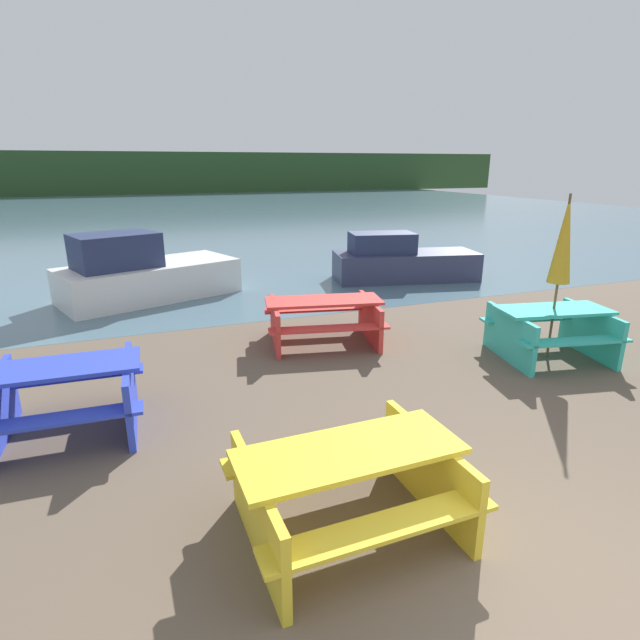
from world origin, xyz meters
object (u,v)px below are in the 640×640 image
Objects in this scene: picnic_table_teal at (551,328)px; boat_second at (401,262)px; picnic_table_yellow at (349,480)px; boat at (143,274)px; picnic_table_blue at (65,393)px; umbrella_gold at (564,240)px; picnic_table_red at (323,316)px.

picnic_table_teal is 0.49× the size of boat_second.
boat reaches higher than picnic_table_yellow.
picnic_table_blue is 0.41× the size of boat.
umbrella_gold is (4.39, 2.36, 1.35)m from picnic_table_yellow.
boat is (-5.63, 5.87, 0.08)m from picnic_table_teal.
boat is 1.06× the size of boat_second.
picnic_table_red is (3.66, 1.71, -0.02)m from picnic_table_blue.
picnic_table_blue is 4.04m from picnic_table_red.
picnic_table_yellow is at bearing -151.73° from picnic_table_teal.
picnic_table_blue is at bearing 178.87° from umbrella_gold.
picnic_table_yellow is 0.97× the size of picnic_table_teal.
boat is (-2.66, 4.03, 0.09)m from picnic_table_red.
picnic_table_red is 4.83m from boat.
picnic_table_teal is (4.39, 2.36, 0.02)m from picnic_table_yellow.
picnic_table_red is 3.75m from umbrella_gold.
picnic_table_teal reaches higher than picnic_table_yellow.
picnic_table_yellow is 8.33m from boat.
umbrella_gold reaches higher than picnic_table_blue.
umbrella_gold reaches higher than picnic_table_teal.
boat_second is at bearing 46.17° from picnic_table_red.
picnic_table_yellow is at bearing -47.93° from picnic_table_blue.
boat is at bearing 133.80° from umbrella_gold.
picnic_table_teal is 1.14× the size of picnic_table_blue.
picnic_table_teal is 0.47× the size of boat.
picnic_table_teal is 3.50m from picnic_table_red.
boat reaches higher than picnic_table_blue.
picnic_table_red is at bearing 148.18° from umbrella_gold.
boat_second reaches higher than picnic_table_blue.
picnic_table_yellow is 0.74× the size of umbrella_gold.
picnic_table_teal is 0.76× the size of umbrella_gold.
picnic_table_blue is 0.67× the size of umbrella_gold.
picnic_table_yellow is at bearing -110.32° from boat_second.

